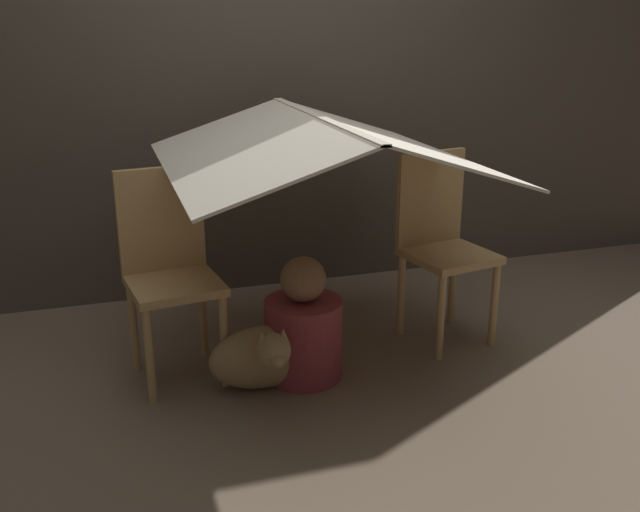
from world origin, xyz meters
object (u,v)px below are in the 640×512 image
(chair_left, at_px, (169,266))
(person_front, at_px, (304,330))
(chair_right, at_px, (441,239))
(dog, at_px, (265,356))

(chair_left, relative_size, person_front, 1.64)
(chair_left, bearing_deg, person_front, -30.12)
(chair_right, distance_m, person_front, 0.84)
(chair_right, xyz_separation_m, person_front, (-0.76, -0.22, -0.28))
(chair_right, bearing_deg, chair_left, 169.16)
(person_front, bearing_deg, chair_right, 16.15)
(chair_left, height_order, person_front, chair_left)
(dog, bearing_deg, person_front, 19.06)
(chair_left, distance_m, chair_right, 1.29)
(chair_left, height_order, chair_right, same)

